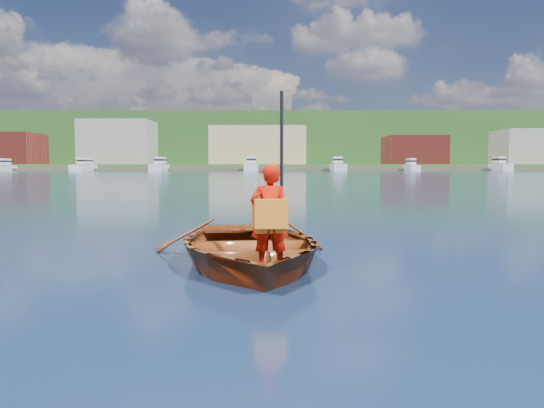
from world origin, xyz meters
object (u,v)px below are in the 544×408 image
at_px(child_paddler, 270,216).
at_px(marina_yachts, 231,166).
at_px(dock, 272,170).
at_px(rowboat, 248,247).

height_order(child_paddler, marina_yachts, marina_yachts).
distance_m(child_paddler, dock, 148.44).
xyz_separation_m(child_paddler, marina_yachts, (-12.52, 143.75, 0.75)).
relative_size(child_paddler, marina_yachts, 0.01).
relative_size(child_paddler, dock, 0.01).
bearing_deg(dock, child_paddler, -89.66).
height_order(rowboat, dock, dock).
distance_m(rowboat, child_paddler, 1.02).
xyz_separation_m(rowboat, child_paddler, (0.28, -0.87, 0.45)).
bearing_deg(rowboat, child_paddler, -72.36).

